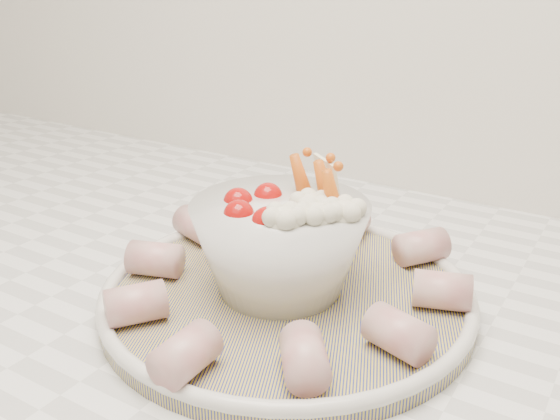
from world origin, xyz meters
The scene contains 3 objects.
serving_platter centered at (0.01, 1.43, 0.93)m, with size 0.41×0.41×0.02m.
veggie_bowl centered at (0.01, 1.42, 0.98)m, with size 0.15×0.15×0.11m.
cured_meat_rolls centered at (0.01, 1.43, 0.95)m, with size 0.30×0.30×0.03m.
Camera 1 is at (0.25, 1.03, 1.20)m, focal length 40.00 mm.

